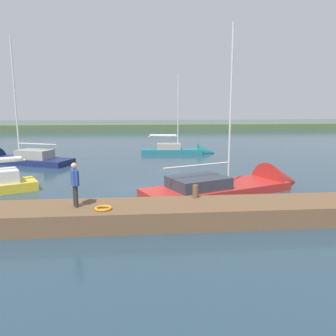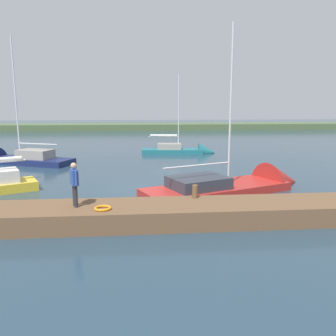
{
  "view_description": "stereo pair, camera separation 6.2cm",
  "coord_description": "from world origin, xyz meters",
  "px_view_note": "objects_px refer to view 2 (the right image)",
  "views": [
    {
      "loc": [
        -0.02,
        18.94,
        4.65
      ],
      "look_at": [
        -1.77,
        0.26,
        1.21
      ],
      "focal_mm": 36.0,
      "sensor_mm": 36.0,
      "label": 1
    },
    {
      "loc": [
        -0.08,
        18.95,
        4.65
      ],
      "look_at": [
        -1.77,
        0.26,
        1.21
      ],
      "focal_mm": 36.0,
      "sensor_mm": 36.0,
      "label": 2
    }
  ],
  "objects_px": {
    "sailboat_outer_mooring": "(246,187)",
    "sailboat_mid_channel": "(184,151)",
    "person_on_dock": "(74,181)",
    "life_ring_buoy": "(103,208)",
    "mooring_post_near": "(195,191)",
    "sailboat_far_right": "(13,161)"
  },
  "relations": [
    {
      "from": "sailboat_far_right",
      "to": "sailboat_outer_mooring",
      "type": "distance_m",
      "value": 19.77
    },
    {
      "from": "mooring_post_near",
      "to": "sailboat_mid_channel",
      "type": "xyz_separation_m",
      "value": [
        -2.25,
        -19.45,
        -0.87
      ]
    },
    {
      "from": "life_ring_buoy",
      "to": "sailboat_outer_mooring",
      "type": "distance_m",
      "value": 9.45
    },
    {
      "from": "sailboat_far_right",
      "to": "sailboat_outer_mooring",
      "type": "height_order",
      "value": "sailboat_far_right"
    },
    {
      "from": "sailboat_mid_channel",
      "to": "sailboat_outer_mooring",
      "type": "bearing_deg",
      "value": -79.3
    },
    {
      "from": "life_ring_buoy",
      "to": "sailboat_mid_channel",
      "type": "xyz_separation_m",
      "value": [
        -6.02,
        -20.78,
        -0.64
      ]
    },
    {
      "from": "sailboat_far_right",
      "to": "person_on_dock",
      "type": "xyz_separation_m",
      "value": [
        -8.0,
        15.99,
        1.65
      ]
    },
    {
      "from": "life_ring_buoy",
      "to": "sailboat_mid_channel",
      "type": "relative_size",
      "value": 0.08
    },
    {
      "from": "person_on_dock",
      "to": "sailboat_outer_mooring",
      "type": "bearing_deg",
      "value": -173.44
    },
    {
      "from": "sailboat_outer_mooring",
      "to": "sailboat_mid_channel",
      "type": "distance_m",
      "value": 15.14
    },
    {
      "from": "sailboat_far_right",
      "to": "sailboat_mid_channel",
      "type": "xyz_separation_m",
      "value": [
        -15.12,
        -4.31,
        0.05
      ]
    },
    {
      "from": "life_ring_buoy",
      "to": "sailboat_mid_channel",
      "type": "distance_m",
      "value": 21.64
    },
    {
      "from": "mooring_post_near",
      "to": "life_ring_buoy",
      "type": "relative_size",
      "value": 0.85
    },
    {
      "from": "sailboat_mid_channel",
      "to": "person_on_dock",
      "type": "distance_m",
      "value": 21.57
    },
    {
      "from": "life_ring_buoy",
      "to": "sailboat_outer_mooring",
      "type": "height_order",
      "value": "sailboat_outer_mooring"
    },
    {
      "from": "life_ring_buoy",
      "to": "sailboat_outer_mooring",
      "type": "bearing_deg",
      "value": -142.71
    },
    {
      "from": "life_ring_buoy",
      "to": "sailboat_mid_channel",
      "type": "height_order",
      "value": "sailboat_mid_channel"
    },
    {
      "from": "mooring_post_near",
      "to": "person_on_dock",
      "type": "xyz_separation_m",
      "value": [
        4.87,
        0.85,
        0.73
      ]
    },
    {
      "from": "person_on_dock",
      "to": "sailboat_mid_channel",
      "type": "bearing_deg",
      "value": -134.12
    },
    {
      "from": "mooring_post_near",
      "to": "sailboat_outer_mooring",
      "type": "distance_m",
      "value": 5.83
    },
    {
      "from": "mooring_post_near",
      "to": "sailboat_far_right",
      "type": "xyz_separation_m",
      "value": [
        12.87,
        -15.14,
        -0.92
      ]
    },
    {
      "from": "sailboat_far_right",
      "to": "person_on_dock",
      "type": "distance_m",
      "value": 17.95
    }
  ]
}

